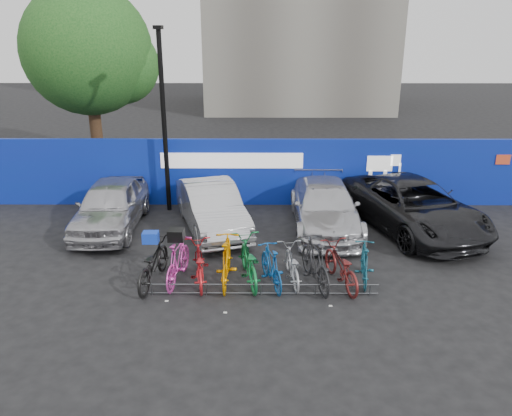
{
  "coord_description": "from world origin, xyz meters",
  "views": [
    {
      "loc": [
        -0.06,
        -11.11,
        5.97
      ],
      "look_at": [
        -0.13,
        2.0,
        1.28
      ],
      "focal_mm": 35.0,
      "sensor_mm": 36.0,
      "label": 1
    }
  ],
  "objects_px": {
    "car_0": "(111,205)",
    "bike_1": "(178,261)",
    "car_1": "(212,207)",
    "bike_7": "(315,262)",
    "car_3": "(413,206)",
    "car_2": "(325,206)",
    "bike_8": "(340,266)",
    "bike_2": "(199,264)",
    "bike_4": "(248,261)",
    "bike_rack": "(261,289)",
    "bike_5": "(271,266)",
    "bike_9": "(364,263)",
    "bike_0": "(153,263)",
    "bike_3": "(227,261)",
    "tree": "(94,53)",
    "bike_6": "(292,265)",
    "lamppost": "(164,117)"
  },
  "relations": [
    {
      "from": "car_1",
      "to": "bike_9",
      "type": "xyz_separation_m",
      "value": [
        4.11,
        -3.46,
        -0.24
      ]
    },
    {
      "from": "bike_4",
      "to": "bike_1",
      "type": "bearing_deg",
      "value": -9.75
    },
    {
      "from": "car_1",
      "to": "bike_5",
      "type": "distance_m",
      "value": 4.1
    },
    {
      "from": "car_0",
      "to": "car_3",
      "type": "relative_size",
      "value": 0.8
    },
    {
      "from": "bike_rack",
      "to": "car_0",
      "type": "bearing_deg",
      "value": 137.78
    },
    {
      "from": "tree",
      "to": "car_1",
      "type": "height_order",
      "value": "tree"
    },
    {
      "from": "car_2",
      "to": "car_3",
      "type": "height_order",
      "value": "car_3"
    },
    {
      "from": "bike_2",
      "to": "bike_7",
      "type": "xyz_separation_m",
      "value": [
        2.87,
        -0.12,
        0.11
      ]
    },
    {
      "from": "car_0",
      "to": "car_3",
      "type": "height_order",
      "value": "car_3"
    },
    {
      "from": "car_0",
      "to": "bike_5",
      "type": "distance_m",
      "value": 6.26
    },
    {
      "from": "tree",
      "to": "car_2",
      "type": "distance_m",
      "value": 11.69
    },
    {
      "from": "bike_1",
      "to": "bike_6",
      "type": "distance_m",
      "value": 2.83
    },
    {
      "from": "bike_1",
      "to": "bike_4",
      "type": "bearing_deg",
      "value": -170.76
    },
    {
      "from": "bike_4",
      "to": "bike_9",
      "type": "relative_size",
      "value": 1.26
    },
    {
      "from": "car_3",
      "to": "tree",
      "type": "bearing_deg",
      "value": 133.49
    },
    {
      "from": "bike_rack",
      "to": "car_1",
      "type": "height_order",
      "value": "car_1"
    },
    {
      "from": "bike_0",
      "to": "bike_7",
      "type": "height_order",
      "value": "bike_7"
    },
    {
      "from": "bike_4",
      "to": "bike_5",
      "type": "distance_m",
      "value": 0.61
    },
    {
      "from": "car_0",
      "to": "bike_rack",
      "type": "bearing_deg",
      "value": -43.32
    },
    {
      "from": "bike_6",
      "to": "bike_0",
      "type": "bearing_deg",
      "value": -4.73
    },
    {
      "from": "bike_6",
      "to": "tree",
      "type": "bearing_deg",
      "value": -59.25
    },
    {
      "from": "car_2",
      "to": "bike_8",
      "type": "xyz_separation_m",
      "value": [
        -0.09,
        -3.81,
        -0.2
      ]
    },
    {
      "from": "bike_6",
      "to": "bike_7",
      "type": "bearing_deg",
      "value": 156.91
    },
    {
      "from": "bike_3",
      "to": "bike_5",
      "type": "relative_size",
      "value": 1.17
    },
    {
      "from": "bike_rack",
      "to": "car_2",
      "type": "xyz_separation_m",
      "value": [
        2.05,
        4.33,
        0.56
      ]
    },
    {
      "from": "bike_2",
      "to": "bike_9",
      "type": "bearing_deg",
      "value": 172.08
    },
    {
      "from": "bike_1",
      "to": "bike_6",
      "type": "relative_size",
      "value": 1.07
    },
    {
      "from": "bike_7",
      "to": "bike_8",
      "type": "distance_m",
      "value": 0.63
    },
    {
      "from": "bike_5",
      "to": "bike_9",
      "type": "relative_size",
      "value": 1.03
    },
    {
      "from": "car_0",
      "to": "bike_6",
      "type": "bearing_deg",
      "value": -34.3
    },
    {
      "from": "lamppost",
      "to": "bike_6",
      "type": "xyz_separation_m",
      "value": [
        3.97,
        -5.31,
        -2.81
      ]
    },
    {
      "from": "bike_3",
      "to": "bike_5",
      "type": "bearing_deg",
      "value": 175.17
    },
    {
      "from": "bike_7",
      "to": "bike_rack",
      "type": "bearing_deg",
      "value": 8.59
    },
    {
      "from": "car_3",
      "to": "bike_2",
      "type": "relative_size",
      "value": 2.98
    },
    {
      "from": "bike_3",
      "to": "bike_9",
      "type": "xyz_separation_m",
      "value": [
        3.43,
        0.1,
        -0.11
      ]
    },
    {
      "from": "bike_5",
      "to": "bike_2",
      "type": "bearing_deg",
      "value": -19.47
    },
    {
      "from": "bike_0",
      "to": "bike_9",
      "type": "height_order",
      "value": "bike_0"
    },
    {
      "from": "car_0",
      "to": "bike_7",
      "type": "distance_m",
      "value": 7.13
    },
    {
      "from": "car_2",
      "to": "bike_1",
      "type": "bearing_deg",
      "value": -137.79
    },
    {
      "from": "bike_3",
      "to": "bike_8",
      "type": "relative_size",
      "value": 1.03
    },
    {
      "from": "tree",
      "to": "car_1",
      "type": "bearing_deg",
      "value": -51.0
    },
    {
      "from": "bike_2",
      "to": "car_2",
      "type": "bearing_deg",
      "value": -143.14
    },
    {
      "from": "bike_2",
      "to": "bike_4",
      "type": "bearing_deg",
      "value": 174.15
    },
    {
      "from": "bike_0",
      "to": "bike_3",
      "type": "relative_size",
      "value": 1.05
    },
    {
      "from": "car_1",
      "to": "bike_7",
      "type": "distance_m",
      "value": 4.65
    },
    {
      "from": "lamppost",
      "to": "bike_6",
      "type": "relative_size",
      "value": 3.49
    },
    {
      "from": "bike_5",
      "to": "bike_7",
      "type": "bearing_deg",
      "value": 166.26
    },
    {
      "from": "car_1",
      "to": "car_3",
      "type": "height_order",
      "value": "car_3"
    },
    {
      "from": "car_0",
      "to": "bike_1",
      "type": "bearing_deg",
      "value": -54.68
    },
    {
      "from": "bike_rack",
      "to": "bike_0",
      "type": "height_order",
      "value": "bike_0"
    }
  ]
}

